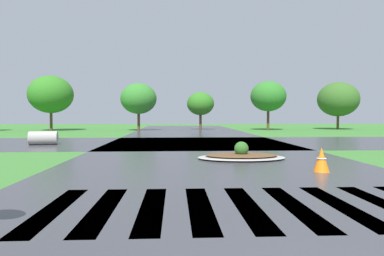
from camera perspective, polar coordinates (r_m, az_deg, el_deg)
asphalt_roadway at (r=13.02m, az=3.26°, el=-5.43°), size 10.85×80.00×0.01m
asphalt_cross_road at (r=21.34m, az=0.87°, el=-2.42°), size 90.00×9.76×0.01m
crosswalk_stripes at (r=6.84m, az=9.05°, el=-12.55°), size 7.65×3.27×0.01m
median_island at (r=13.80m, az=8.07°, el=-4.50°), size 3.43×2.18×0.68m
drainage_pipe_stack at (r=21.75m, az=-23.13°, el=-1.50°), size 1.63×1.02×0.77m
traffic_cone at (r=11.29m, az=20.41°, el=-4.91°), size 0.48×0.48×0.74m
background_treeline at (r=38.03m, az=-0.95°, el=4.94°), size 42.46×6.18×5.81m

